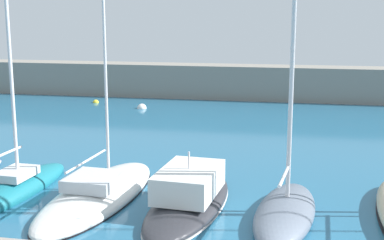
% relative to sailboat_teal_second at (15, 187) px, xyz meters
% --- Properties ---
extents(breakwater_seawall, '(108.00, 3.09, 3.15)m').
position_rel_sailboat_teal_second_xyz_m(breakwater_seawall, '(12.73, 29.13, 1.29)').
color(breakwater_seawall, gray).
rests_on(breakwater_seawall, ground_plane).
extents(sailboat_teal_second, '(2.58, 8.46, 13.22)m').
position_rel_sailboat_teal_second_xyz_m(sailboat_teal_second, '(0.00, 0.00, 0.00)').
color(sailboat_teal_second, '#19707F').
rests_on(sailboat_teal_second, ground_plane).
extents(sailboat_white_third, '(3.98, 10.49, 21.69)m').
position_rel_sailboat_teal_second_xyz_m(sailboat_white_third, '(3.94, 0.12, -0.01)').
color(sailboat_white_third, white).
rests_on(sailboat_white_third, ground_plane).
extents(motorboat_charcoal_fourth, '(3.54, 8.85, 2.73)m').
position_rel_sailboat_teal_second_xyz_m(motorboat_charcoal_fourth, '(8.16, -0.25, 0.19)').
color(motorboat_charcoal_fourth, '#2D2D33').
rests_on(motorboat_charcoal_fourth, ground_plane).
extents(sailboat_slate_fifth, '(3.01, 7.31, 16.00)m').
position_rel_sailboat_teal_second_xyz_m(sailboat_slate_fifth, '(12.19, -0.76, 0.17)').
color(sailboat_slate_fifth, slate).
rests_on(sailboat_slate_fifth, ground_plane).
extents(mooring_buoy_yellow, '(0.55, 0.55, 0.55)m').
position_rel_sailboat_teal_second_xyz_m(mooring_buoy_yellow, '(-5.44, 24.20, -0.28)').
color(mooring_buoy_yellow, yellow).
rests_on(mooring_buoy_yellow, ground_plane).
extents(mooring_buoy_white, '(0.81, 0.81, 0.81)m').
position_rel_sailboat_teal_second_xyz_m(mooring_buoy_white, '(-0.50, 22.16, -0.28)').
color(mooring_buoy_white, white).
rests_on(mooring_buoy_white, ground_plane).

